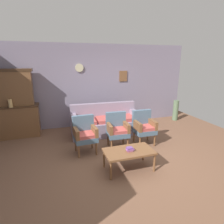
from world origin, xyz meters
TOP-DOWN VIEW (x-y plane):
  - ground_plane at (0.00, 0.00)m, footprint 7.68×7.68m
  - wall_back_with_decor at (0.00, 2.63)m, footprint 6.40×0.09m
  - side_cabinet at (-2.47, 2.25)m, footprint 1.16×0.55m
  - cabinet_upper_hutch at (-2.47, 2.33)m, footprint 0.99×0.38m
  - vase_on_cabinet at (-2.60, 2.06)m, footprint 0.10×0.10m
  - floral_couch at (-0.01, 1.68)m, footprint 2.07×0.87m
  - armchair_near_cabinet at (-0.81, 0.64)m, footprint 0.55×0.52m
  - armchair_by_doorway at (0.03, 0.69)m, footprint 0.55×0.52m
  - armchair_near_couch_end at (0.76, 0.65)m, footprint 0.53×0.50m
  - coffee_table at (-0.10, -0.38)m, footprint 1.00×0.56m
  - book_stack_on_table at (-0.09, -0.42)m, footprint 0.16×0.11m
  - floor_vase_by_wall at (2.85, 2.15)m, footprint 0.20×0.20m

SIDE VIEW (x-z plane):
  - ground_plane at x=0.00m, z-range 0.00..0.00m
  - floral_couch at x=-0.01m, z-range -0.12..0.78m
  - coffee_table at x=-0.10m, z-range 0.17..0.59m
  - floor_vase_by_wall at x=2.85m, z-range 0.00..0.75m
  - book_stack_on_table at x=-0.09m, z-range 0.42..0.51m
  - side_cabinet at x=-2.47m, z-range 0.00..0.93m
  - armchair_near_cabinet at x=-0.81m, z-range 0.05..0.95m
  - armchair_by_doorway at x=0.03m, z-range 0.05..0.95m
  - armchair_near_couch_end at x=0.76m, z-range 0.05..0.95m
  - vase_on_cabinet at x=-2.60m, z-range 0.93..1.15m
  - wall_back_with_decor at x=0.00m, z-range 0.00..2.70m
  - cabinet_upper_hutch at x=-2.47m, z-range 0.94..1.97m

